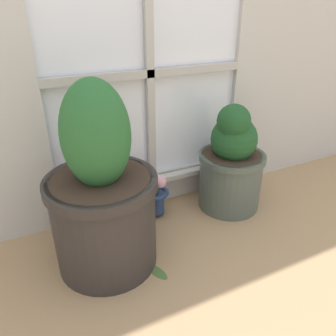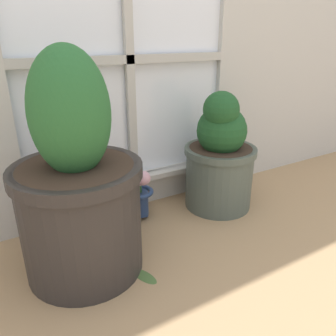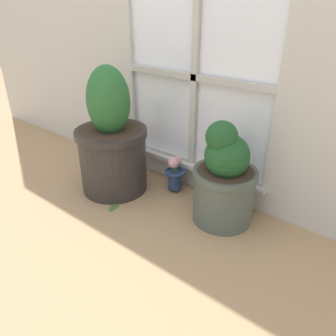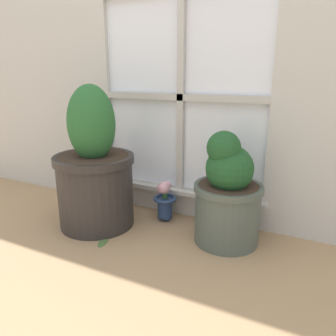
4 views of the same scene
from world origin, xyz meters
name	(u,v)px [view 3 (image 3 of 4)]	position (x,y,z in m)	size (l,w,h in m)	color
ground_plane	(136,221)	(0.00, 0.00, 0.00)	(10.00, 10.00, 0.00)	tan
potted_plant_left	(112,143)	(-0.34, 0.18, 0.30)	(0.42, 0.42, 0.75)	#2D2826
potted_plant_right	(224,180)	(0.34, 0.30, 0.24)	(0.33, 0.33, 0.55)	#4C564C
flower_vase	(175,172)	(-0.04, 0.38, 0.13)	(0.13, 0.13, 0.24)	navy
fallen_leaf	(114,206)	(-0.19, 0.02, 0.00)	(0.08, 0.12, 0.01)	#476633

